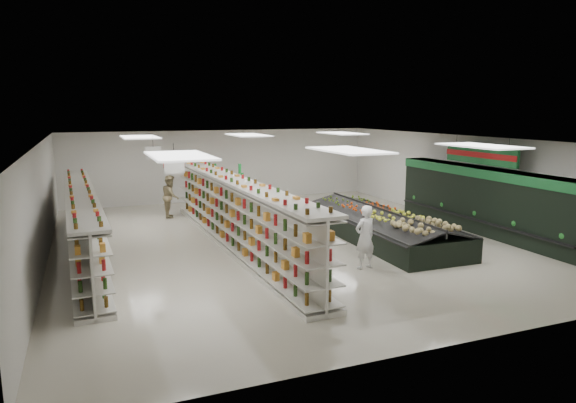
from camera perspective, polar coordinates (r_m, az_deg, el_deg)
name	(u,v)px	position (r m, az deg, el deg)	size (l,w,h in m)	color
floor	(287,240)	(16.45, -0.12, -4.31)	(16.00, 16.00, 0.00)	beige
ceiling	(287,140)	(15.95, -0.12, 6.89)	(14.00, 16.00, 0.02)	white
wall_back	(223,165)	(23.68, -7.27, 4.00)	(14.00, 0.02, 3.20)	silver
wall_front	(458,258)	(9.32, 18.38, -5.99)	(14.00, 0.02, 3.20)	silver
wall_left	(41,206)	(15.06, -25.72, -0.45)	(0.02, 16.00, 3.20)	silver
wall_right	(466,180)	(19.77, 19.12, 2.30)	(0.02, 16.00, 3.20)	silver
produce_wall_case	(484,197)	(18.41, 20.98, 0.51)	(0.93, 8.00, 2.20)	black
aisle_sign_near	(174,165)	(13.04, -12.54, 3.94)	(0.52, 0.06, 0.75)	white
aisle_sign_far	(153,153)	(16.99, -14.74, 5.24)	(0.52, 0.06, 0.75)	white
hortifruti_banner	(480,155)	(18.05, 20.59, 4.88)	(0.12, 3.20, 0.95)	#1B6730
gondola_left	(82,226)	(15.79, -21.88, -2.51)	(1.16, 10.65, 1.84)	silver
gondola_center	(235,216)	(15.53, -5.90, -1.62)	(1.24, 12.01, 2.08)	silver
produce_island	(380,225)	(16.81, 10.15, -2.54)	(2.57, 6.83, 1.01)	black
soda_endcap	(229,189)	(21.29, -6.55, 1.34)	(1.67, 1.45, 1.79)	red
shopper_main	(365,237)	(13.52, 8.55, -3.94)	(0.62, 0.40, 1.69)	white
shopper_background	(171,196)	(20.30, -12.91, 0.57)	(0.80, 0.49, 1.64)	#97875D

